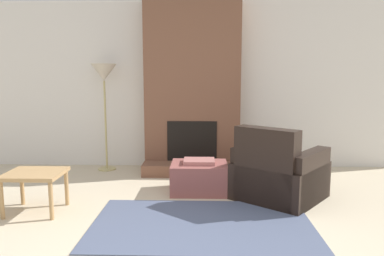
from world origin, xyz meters
TOP-DOWN VIEW (x-y plane):
  - wall_back at (0.00, 3.23)m, footprint 6.82×0.06m
  - fireplace at (0.00, 2.99)m, footprint 1.44×0.75m
  - ottoman at (0.12, 1.85)m, footprint 0.70×0.55m
  - armchair at (1.05, 1.59)m, footprint 1.26×1.26m
  - side_table at (-1.64, 1.10)m, footprint 0.59×0.52m
  - floor_lamp_left at (-1.34, 2.93)m, footprint 0.39×0.39m
  - area_rug at (0.16, 0.80)m, footprint 2.18×1.34m

SIDE VIEW (x-z plane):
  - area_rug at x=0.16m, z-range 0.00..0.01m
  - ottoman at x=0.12m, z-range -0.02..0.40m
  - armchair at x=1.05m, z-range -0.16..0.73m
  - side_table at x=-1.64m, z-range 0.16..0.60m
  - fireplace at x=0.00m, z-range -0.08..2.52m
  - wall_back at x=0.00m, z-range 0.00..2.60m
  - floor_lamp_left at x=-1.34m, z-range 0.61..2.24m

